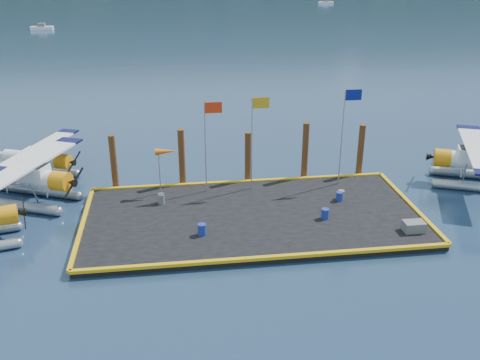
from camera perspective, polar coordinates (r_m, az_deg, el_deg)
The scene contains 20 objects.
ground at distance 32.44m, azimuth 1.37°, elevation -4.31°, with size 4000.00×4000.00×0.00m, color #18304A.
dock at distance 32.35m, azimuth 1.37°, elevation -4.00°, with size 20.00×10.00×0.40m, color black.
dock_bumpers at distance 32.22m, azimuth 1.38°, elevation -3.54°, with size 20.25×10.25×0.18m, color #D29D0C, non-canonical shape.
seaplane_b at distance 36.68m, azimuth -21.93°, elevation 0.04°, with size 9.58×10.08×3.68m.
seaplane_c at distance 40.39m, azimuth -20.98°, elevation 1.91°, with size 8.23×8.70×3.15m.
drum_0 at distance 33.83m, azimuth -8.40°, elevation -2.00°, with size 0.46×0.46×0.64m, color #5A5A5F.
drum_1 at distance 32.02m, azimuth 9.06°, elevation -3.58°, with size 0.45×0.45×0.63m, color navy.
drum_2 at distance 34.75m, azimuth 10.74°, elevation -1.53°, with size 0.40×0.40×0.57m, color #5A5A5F.
drum_3 at distance 29.94m, azimuth -4.08°, elevation -5.29°, with size 0.47×0.47×0.67m, color navy.
drum_4 at distance 34.45m, azimuth 10.55°, elevation -1.73°, with size 0.41×0.41×0.58m, color navy.
crate at distance 31.83m, azimuth 18.05°, elevation -4.73°, with size 1.17×0.78×0.59m, color #5A5A5F.
flagpole_red at distance 33.98m, azimuth -3.40°, elevation 5.00°, with size 1.14×0.08×6.00m.
flagpole_yellow at distance 34.28m, azimuth 1.61°, elevation 5.41°, with size 1.14×0.08×6.20m.
flagpole_blue at distance 35.65m, azimuth 11.22°, elevation 5.97°, with size 1.14×0.08×6.50m.
windsock at distance 34.28m, azimuth -7.92°, elevation 2.92°, with size 1.40×0.44×3.12m.
piling_0 at distance 36.42m, azimuth -13.30°, elevation 1.67°, with size 0.44×0.44×4.00m, color #3F2512.
piling_1 at distance 36.18m, azimuth -6.22°, elevation 2.20°, with size 0.44×0.44×4.20m, color #3F2512.
piling_2 at distance 36.60m, azimuth 0.85°, elevation 2.26°, with size 0.44×0.44×3.80m, color #3F2512.
piling_3 at distance 37.29m, azimuth 6.95°, elevation 2.90°, with size 0.44×0.44×4.30m, color #3F2512.
piling_4 at distance 38.51m, azimuth 12.73°, elevation 2.91°, with size 0.44×0.44×4.00m, color #3F2512.
Camera 1 is at (-4.62, -28.40, 14.99)m, focal length 40.00 mm.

